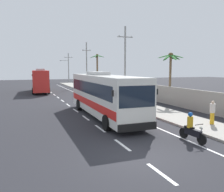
% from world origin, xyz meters
% --- Properties ---
extents(ground_plane, '(160.00, 160.00, 0.00)m').
position_xyz_m(ground_plane, '(0.00, 0.00, 0.00)').
color(ground_plane, '#28282D').
extents(sidewalk_kerb, '(3.20, 90.00, 0.14)m').
position_xyz_m(sidewalk_kerb, '(6.80, 10.00, 0.07)').
color(sidewalk_kerb, '#A8A399').
rests_on(sidewalk_kerb, ground).
extents(lane_markings, '(3.84, 71.45, 0.01)m').
position_xyz_m(lane_markings, '(2.23, 14.89, 0.00)').
color(lane_markings, white).
rests_on(lane_markings, ground).
extents(boundary_wall, '(0.24, 60.00, 2.00)m').
position_xyz_m(boundary_wall, '(10.60, 14.00, 1.00)').
color(boundary_wall, '#9E998E').
rests_on(boundary_wall, ground).
extents(coach_bus_foreground, '(3.06, 12.52, 3.71)m').
position_xyz_m(coach_bus_foreground, '(1.53, 9.22, 1.93)').
color(coach_bus_foreground, silver).
rests_on(coach_bus_foreground, ground).
extents(coach_bus_far_lane, '(3.33, 10.94, 3.95)m').
position_xyz_m(coach_bus_far_lane, '(-1.58, 32.28, 2.05)').
color(coach_bus_far_lane, red).
rests_on(coach_bus_far_lane, ground).
extents(motorcycle_beside_bus, '(0.56, 1.96, 1.60)m').
position_xyz_m(motorcycle_beside_bus, '(3.84, 1.15, 0.65)').
color(motorcycle_beside_bus, black).
rests_on(motorcycle_beside_bus, ground).
extents(pedestrian_near_kerb, '(0.36, 0.36, 1.57)m').
position_xyz_m(pedestrian_near_kerb, '(7.61, 20.63, 0.95)').
color(pedestrian_near_kerb, beige).
rests_on(pedestrian_near_kerb, sidewalk_kerb).
extents(pedestrian_midwalk, '(0.36, 0.36, 1.64)m').
position_xyz_m(pedestrian_midwalk, '(7.47, 3.38, 0.99)').
color(pedestrian_midwalk, gold).
rests_on(pedestrian_midwalk, sidewalk_kerb).
extents(utility_pole_mid, '(2.24, 0.24, 9.64)m').
position_xyz_m(utility_pole_mid, '(8.65, 20.51, 5.02)').
color(utility_pole_mid, '#9E9E99').
rests_on(utility_pole_mid, ground).
extents(utility_pole_far, '(1.91, 0.24, 9.53)m').
position_xyz_m(utility_pole_far, '(8.73, 40.47, 4.92)').
color(utility_pole_far, '#9E9E99').
rests_on(utility_pole_far, ground).
extents(utility_pole_distant, '(3.76, 0.24, 8.41)m').
position_xyz_m(utility_pole_distant, '(8.63, 60.43, 4.53)').
color(utility_pole_distant, '#9E9E99').
rests_on(utility_pole_distant, ground).
extents(palm_second, '(2.92, 3.12, 6.94)m').
position_xyz_m(palm_second, '(10.19, 37.60, 4.58)').
color(palm_second, brown).
rests_on(palm_second, ground).
extents(palm_third, '(2.71, 2.66, 5.76)m').
position_xyz_m(palm_third, '(10.98, 13.34, 4.36)').
color(palm_third, brown).
rests_on(palm_third, ground).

